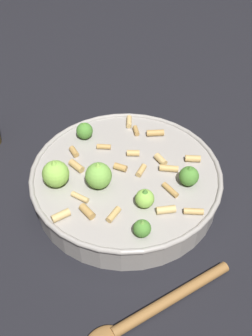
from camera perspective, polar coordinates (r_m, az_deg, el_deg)
The scene contains 3 objects.
ground_plane at distance 0.72m, azimuth 0.00°, elevation -3.60°, with size 2.40×2.40×0.00m, color black.
cooking_pan at distance 0.70m, azimuth -0.14°, elevation -1.86°, with size 0.34×0.34×0.11m.
wooden_spoon at distance 0.59m, azimuth 3.98°, elevation -20.20°, with size 0.22×0.16×0.02m.
Camera 1 is at (0.02, -0.48, 0.54)m, focal length 41.20 mm.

